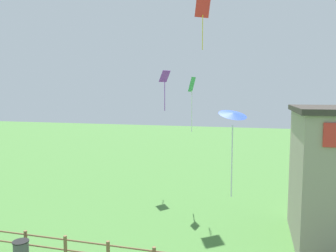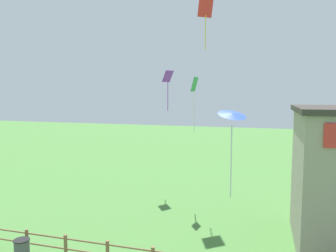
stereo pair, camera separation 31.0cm
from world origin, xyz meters
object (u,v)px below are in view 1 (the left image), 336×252
object	(u,v)px
kite_blue_delta	(233,117)
kite_purple_streamer	(165,82)
kite_green_diamond	(192,94)
kite_red_diamond	(203,11)

from	to	relation	value
kite_blue_delta	kite_purple_streamer	distance (m)	11.87
kite_blue_delta	kite_purple_streamer	size ratio (longest dim) A/B	1.15
kite_green_diamond	kite_purple_streamer	distance (m)	3.61
kite_purple_streamer	kite_blue_delta	bearing A→B (deg)	-62.28
kite_blue_delta	kite_green_diamond	world-z (taller)	kite_green_diamond
kite_red_diamond	kite_blue_delta	xyz separation A→B (m)	(2.58, -9.04, -6.07)
kite_green_diamond	kite_purple_streamer	bearing A→B (deg)	134.08
kite_red_diamond	kite_blue_delta	bearing A→B (deg)	-74.04
kite_blue_delta	kite_green_diamond	distance (m)	8.48
kite_green_diamond	kite_purple_streamer	world-z (taller)	kite_purple_streamer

